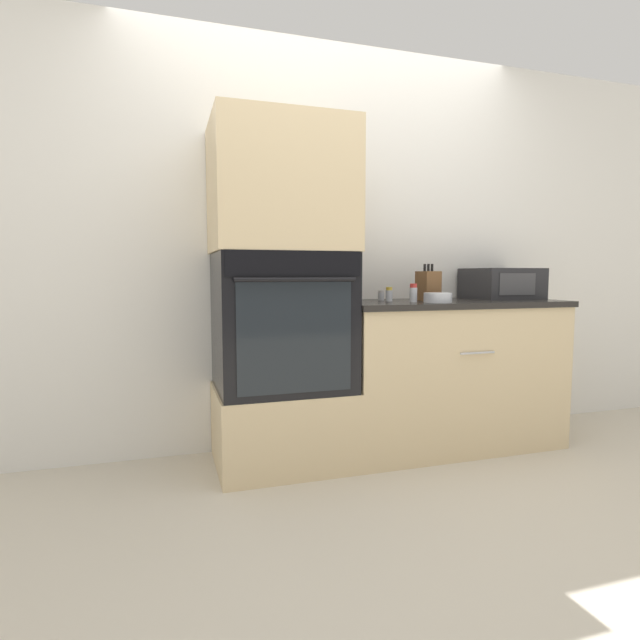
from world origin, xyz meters
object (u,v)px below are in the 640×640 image
bowl (438,298)px  condiment_jar_near (381,296)px  condiment_jar_mid (389,294)px  knife_block (428,286)px  condiment_jar_far (413,293)px  wall_oven (282,321)px  microwave (501,284)px  condiment_jar_back (345,293)px

bowl → condiment_jar_near: condiment_jar_near is taller
bowl → condiment_jar_mid: condiment_jar_mid is taller
knife_block → condiment_jar_far: (-0.17, -0.14, -0.04)m
wall_oven → microwave: wall_oven is taller
bowl → condiment_jar_back: condiment_jar_back is taller
knife_block → condiment_jar_near: 0.30m
microwave → condiment_jar_near: microwave is taller
bowl → condiment_jar_far: size_ratio=1.49×
wall_oven → condiment_jar_near: 0.69m
condiment_jar_far → condiment_jar_back: bearing=130.8°
knife_block → condiment_jar_near: (-0.28, 0.09, -0.06)m
condiment_jar_mid → condiment_jar_near: bearing=92.0°
condiment_jar_far → microwave: bearing=14.0°
condiment_jar_near → microwave: bearing=-2.5°
bowl → condiment_jar_back: bearing=135.1°
bowl → condiment_jar_far: bearing=149.3°
condiment_jar_near → condiment_jar_back: condiment_jar_back is taller
microwave → condiment_jar_mid: size_ratio=5.00×
microwave → bowl: 0.68m
wall_oven → knife_block: size_ratio=3.36×
microwave → bowl: microwave is taller
microwave → knife_block: 0.58m
condiment_jar_far → condiment_jar_mid: bearing=130.7°
microwave → knife_block: size_ratio=1.90×
condiment_jar_far → condiment_jar_back: condiment_jar_far is taller
knife_block → bowl: size_ratio=1.40×
condiment_jar_far → knife_block: bearing=38.4°
bowl → condiment_jar_far: (-0.12, 0.07, 0.02)m
wall_oven → condiment_jar_mid: (0.67, 0.03, 0.14)m
microwave → bowl: bearing=-157.7°
wall_oven → microwave: 1.53m
microwave → condiment_jar_far: 0.77m
microwave → condiment_jar_back: microwave is taller
condiment_jar_mid → bowl: bearing=-40.5°
knife_block → bowl: 0.22m
condiment_jar_near → knife_block: bearing=-17.1°
condiment_jar_near → condiment_jar_mid: 0.11m
wall_oven → condiment_jar_back: bearing=28.4°
knife_block → condiment_jar_near: size_ratio=3.67×
knife_block → condiment_jar_far: bearing=-141.6°
condiment_jar_near → condiment_jar_far: bearing=-65.0°
wall_oven → condiment_jar_far: wall_oven is taller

